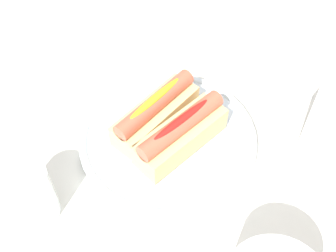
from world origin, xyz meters
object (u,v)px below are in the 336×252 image
at_px(hotdog_back, 181,133).
at_px(hotdog_front, 156,112).
at_px(serving_bowl, 168,140).
at_px(water_glass, 29,197).

bearing_deg(hotdog_back, hotdog_front, -83.88).
bearing_deg(hotdog_front, hotdog_back, 96.12).
relative_size(serving_bowl, hotdog_front, 1.74).
bearing_deg(water_glass, serving_bowl, 174.50).
bearing_deg(hotdog_front, serving_bowl, 96.12).
bearing_deg(serving_bowl, hotdog_back, 96.12).
xyz_separation_m(hotdog_back, water_glass, (0.22, -0.05, -0.02)).
distance_m(serving_bowl, hotdog_front, 0.05).
height_order(hotdog_front, hotdog_back, same).
relative_size(serving_bowl, water_glass, 3.04).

